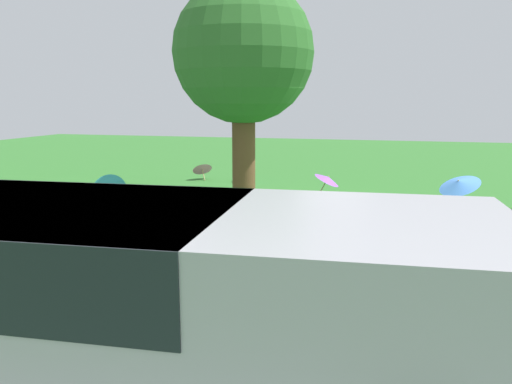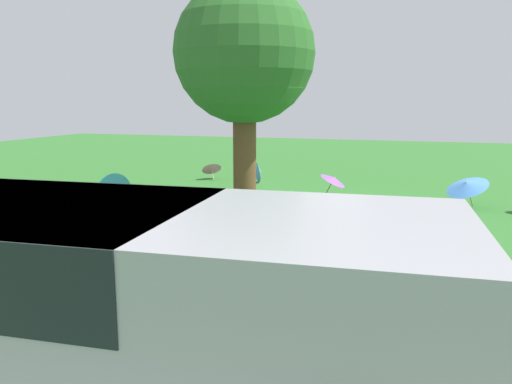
% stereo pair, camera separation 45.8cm
% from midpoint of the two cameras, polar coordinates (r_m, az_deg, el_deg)
% --- Properties ---
extents(ground, '(40.00, 40.00, 0.00)m').
position_cam_midpoint_polar(ground, '(10.36, 3.87, -2.54)').
color(ground, '#2D6B28').
extents(van_dark, '(4.71, 2.36, 1.53)m').
position_cam_midpoint_polar(van_dark, '(3.91, -14.43, -10.72)').
color(van_dark, '#99999E').
rests_on(van_dark, ground).
extents(park_bench, '(1.60, 0.49, 0.90)m').
position_cam_midpoint_polar(park_bench, '(10.10, -27.24, -1.30)').
color(park_bench, maroon).
rests_on(park_bench, ground).
extents(shade_tree, '(2.60, 2.60, 4.44)m').
position_cam_midpoint_polar(shade_tree, '(9.74, -2.81, 14.93)').
color(shade_tree, brown).
rests_on(shade_tree, ground).
extents(parasol_teal_0, '(0.86, 0.84, 0.82)m').
position_cam_midpoint_polar(parasol_teal_0, '(10.92, -17.34, -0.14)').
color(parasol_teal_0, tan).
rests_on(parasol_teal_0, ground).
extents(parasol_purple_0, '(0.63, 0.65, 0.61)m').
position_cam_midpoint_polar(parasol_purple_0, '(12.34, 6.89, 1.47)').
color(parasol_purple_0, tan).
rests_on(parasol_purple_0, ground).
extents(parasol_teal_1, '(0.93, 1.01, 0.76)m').
position_cam_midpoint_polar(parasol_teal_1, '(9.14, 19.70, -2.13)').
color(parasol_teal_1, tan).
rests_on(parasol_teal_1, ground).
extents(parasol_blue_0, '(1.22, 1.22, 0.74)m').
position_cam_midpoint_polar(parasol_blue_0, '(11.93, 20.59, 0.91)').
color(parasol_blue_0, tan).
rests_on(parasol_blue_0, ground).
extents(parasol_purple_3, '(0.86, 0.84, 0.70)m').
position_cam_midpoint_polar(parasol_purple_3, '(8.82, -17.28, -2.12)').
color(parasol_purple_3, tan).
rests_on(parasol_purple_3, ground).
extents(parasol_blue_1, '(0.66, 0.63, 0.63)m').
position_cam_midpoint_polar(parasol_blue_1, '(14.37, -1.58, 2.33)').
color(parasol_blue_1, tan).
rests_on(parasol_blue_1, ground).
extents(parasol_pink_1, '(0.76, 0.76, 0.57)m').
position_cam_midpoint_polar(parasol_pink_1, '(14.97, -6.89, 2.70)').
color(parasol_pink_1, tan).
rests_on(parasol_pink_1, ground).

